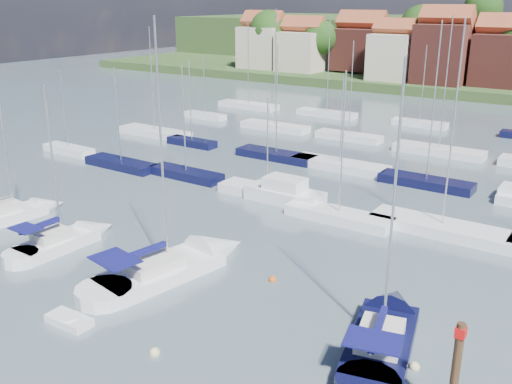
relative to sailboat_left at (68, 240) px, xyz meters
The scene contains 11 objects.
ground 39.10m from the sailboat_left, 69.88° to the left, with size 260.00×260.00×0.00m, color #475861.
sailboat_left is the anchor object (origin of this frame).
sailboat_centre 9.55m from the sailboat_left, 10.68° to the left, with size 5.68×13.32×17.48m.
sailboat_navy 23.58m from the sailboat_left, ahead, with size 5.52×11.76×15.77m.
sailboat_far 7.88m from the sailboat_left, 169.80° to the left, with size 3.29×8.81×11.54m.
tender 11.09m from the sailboat_left, 37.98° to the right, with size 2.70×1.32×0.58m.
buoy_c 8.50m from the sailboat_left, 33.99° to the right, with size 0.43×0.43×0.43m, color #D85914.
buoy_d 15.89m from the sailboat_left, 23.25° to the right, with size 0.55×0.55×0.55m, color beige.
buoy_e 15.68m from the sailboat_left, 13.51° to the left, with size 0.50×0.50×0.50m, color #D85914.
buoy_g 25.75m from the sailboat_left, ahead, with size 0.50×0.50×0.50m, color beige.
marina_field 35.37m from the sailboat_left, 64.26° to the left, with size 79.62×41.41×15.93m.
Camera 1 is at (19.06, -20.31, 16.86)m, focal length 40.00 mm.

